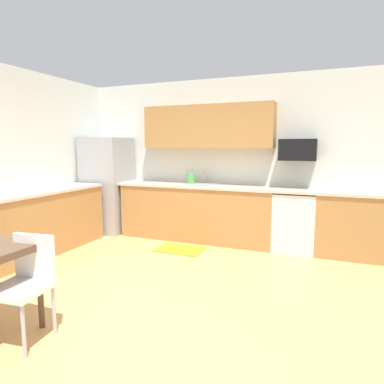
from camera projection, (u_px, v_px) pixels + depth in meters
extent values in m
plane|color=tan|center=(156.00, 300.00, 3.43)|extent=(12.00, 12.00, 0.00)
cube|color=silver|center=(228.00, 160.00, 5.69)|extent=(5.80, 0.10, 2.70)
cube|color=#AD7A42|center=(196.00, 213.00, 5.65)|extent=(2.60, 0.60, 0.90)
cube|color=#AD7A42|center=(350.00, 225.00, 4.77)|extent=(0.95, 0.60, 0.90)
cube|color=#AD7A42|center=(44.00, 222.00, 4.96)|extent=(0.60, 2.00, 0.90)
cube|color=beige|center=(222.00, 187.00, 5.42)|extent=(4.80, 0.64, 0.04)
cube|color=beige|center=(42.00, 191.00, 4.90)|extent=(0.64, 2.00, 0.04)
cube|color=#AD7A42|center=(207.00, 127.00, 5.52)|extent=(2.20, 0.34, 0.70)
cube|color=#9EA0A5|center=(108.00, 185.00, 6.16)|extent=(0.76, 0.70, 1.73)
cube|color=white|center=(294.00, 222.00, 5.06)|extent=(0.60, 0.60, 0.88)
cube|color=black|center=(296.00, 192.00, 5.00)|extent=(0.60, 0.60, 0.03)
cube|color=black|center=(298.00, 150.00, 5.00)|extent=(0.54, 0.36, 0.32)
cube|color=#A5A8AD|center=(201.00, 188.00, 5.56)|extent=(0.48, 0.40, 0.14)
cylinder|color=#B2B5BA|center=(205.00, 178.00, 5.71)|extent=(0.02, 0.02, 0.24)
cylinder|color=brown|center=(40.00, 288.00, 2.87)|extent=(0.05, 0.05, 0.71)
cube|color=white|center=(20.00, 289.00, 2.64)|extent=(0.44, 0.44, 0.05)
cube|color=white|center=(35.00, 257.00, 2.79)|extent=(0.38, 0.08, 0.40)
cylinder|color=#B2B2B7|center=(23.00, 331.00, 2.47)|extent=(0.03, 0.03, 0.42)
cylinder|color=#B2B2B7|center=(21.00, 305.00, 2.88)|extent=(0.03, 0.03, 0.42)
cylinder|color=#B2B2B7|center=(54.00, 310.00, 2.79)|extent=(0.03, 0.03, 0.42)
cube|color=orange|center=(180.00, 249.00, 5.12)|extent=(0.70, 0.50, 0.01)
cylinder|color=#4CA54C|center=(191.00, 179.00, 5.66)|extent=(0.14, 0.14, 0.20)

